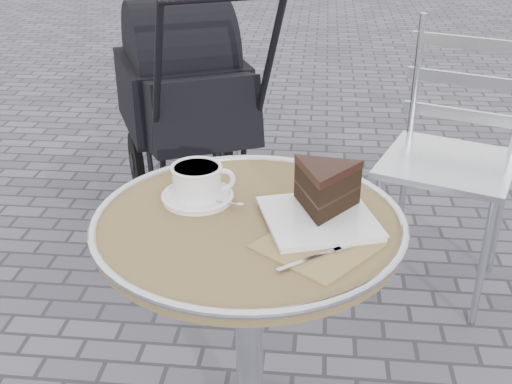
# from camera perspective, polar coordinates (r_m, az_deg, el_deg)

# --- Properties ---
(cafe_table) EXTENTS (0.72, 0.72, 0.74)m
(cafe_table) POSITION_cam_1_polar(r_m,az_deg,el_deg) (1.55, -0.61, -7.76)
(cafe_table) COLOR silver
(cafe_table) RESTS_ON ground
(cappuccino_set) EXTENTS (0.20, 0.17, 0.09)m
(cappuccino_set) POSITION_cam_1_polar(r_m,az_deg,el_deg) (1.54, -5.18, 0.64)
(cappuccino_set) COLOR white
(cappuccino_set) RESTS_ON cafe_table
(cake_plate_set) EXTENTS (0.30, 0.41, 0.13)m
(cake_plate_set) POSITION_cam_1_polar(r_m,az_deg,el_deg) (1.45, 6.02, -0.24)
(cake_plate_set) COLOR #937651
(cake_plate_set) RESTS_ON cafe_table
(bistro_chair) EXTENTS (0.57, 0.57, 0.99)m
(bistro_chair) POSITION_cam_1_polar(r_m,az_deg,el_deg) (2.44, 17.51, 5.48)
(bistro_chair) COLOR silver
(bistro_chair) RESTS_ON ground
(baby_stroller) EXTENTS (0.86, 1.15, 1.09)m
(baby_stroller) POSITION_cam_1_polar(r_m,az_deg,el_deg) (2.93, -6.06, 7.53)
(baby_stroller) COLOR black
(baby_stroller) RESTS_ON ground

